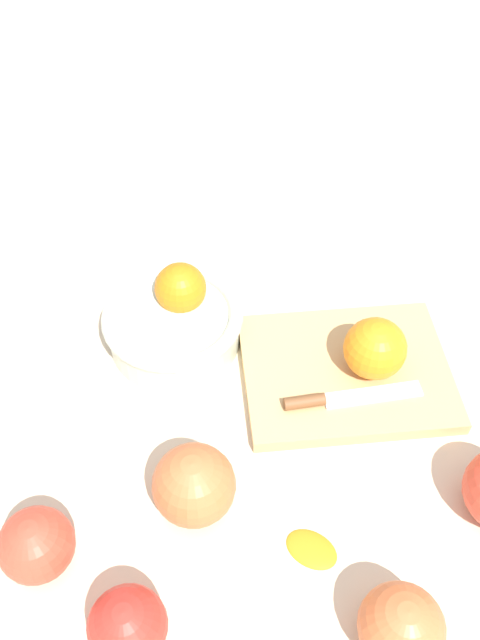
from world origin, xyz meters
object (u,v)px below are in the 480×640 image
(bowl, at_px, (174,321))
(apple_front_left, at_px, (37,545))
(orange_on_board, at_px, (375,349))
(knife, at_px, (334,399))
(apple_front_right, at_px, (401,627))
(apple_front_left_2, at_px, (194,485))
(cutting_board, at_px, (346,372))
(apple_front_left_3, at_px, (128,626))

(bowl, xyz_separation_m, apple_front_left, (-0.08, -0.28, -0.00))
(orange_on_board, bearing_deg, bowl, 171.91)
(knife, height_order, apple_front_left, apple_front_left)
(knife, relative_size, apple_front_right, 2.09)
(bowl, height_order, apple_front_right, bowl)
(apple_front_left_2, xyz_separation_m, apple_front_right, (0.19, -0.11, -0.00))
(cutting_board, height_order, apple_front_left_3, apple_front_left_3)
(apple_front_left_2, bearing_deg, knife, 43.24)
(orange_on_board, relative_size, apple_front_right, 0.95)
(bowl, bearing_deg, knife, -23.66)
(orange_on_board, xyz_separation_m, knife, (-0.04, -0.05, -0.03))
(bowl, xyz_separation_m, cutting_board, (0.20, -0.04, -0.03))
(bowl, bearing_deg, apple_front_left, -106.15)
(cutting_board, distance_m, apple_front_left, 0.38)
(apple_front_left, height_order, apple_front_left_2, apple_front_left_2)
(apple_front_left_3, height_order, apple_front_right, apple_front_right)
(apple_front_right, bearing_deg, bowl, 127.48)
(cutting_board, relative_size, orange_on_board, 3.34)
(apple_front_left, distance_m, apple_front_left_2, 0.15)
(apple_front_left, relative_size, apple_front_left_2, 0.86)
(apple_front_left_2, relative_size, apple_front_left_3, 1.19)
(cutting_board, xyz_separation_m, orange_on_board, (0.03, 0.00, 0.04))
(cutting_board, bearing_deg, orange_on_board, 4.94)
(knife, relative_size, apple_front_left_3, 2.24)
(bowl, xyz_separation_m, apple_front_left_2, (0.05, -0.21, 0.01))
(cutting_board, xyz_separation_m, knife, (-0.01, -0.05, 0.01))
(knife, relative_size, apple_front_left_2, 1.89)
(cutting_board, height_order, apple_front_right, apple_front_right)
(orange_on_board, height_order, apple_front_right, orange_on_board)
(cutting_board, xyz_separation_m, apple_front_right, (0.04, -0.28, 0.03))
(apple_front_left, bearing_deg, cutting_board, 40.73)
(cutting_board, xyz_separation_m, apple_front_left_2, (-0.15, -0.17, 0.03))
(apple_front_left_2, bearing_deg, apple_front_left, -152.43)
(bowl, height_order, orange_on_board, bowl)
(orange_on_board, bearing_deg, apple_front_left_2, -134.90)
(apple_front_left_3, bearing_deg, bowl, 92.68)
(apple_front_left_2, bearing_deg, cutting_board, 49.40)
(bowl, relative_size, knife, 1.07)
(apple_front_left_2, bearing_deg, apple_front_right, -29.89)
(apple_front_left_3, bearing_deg, knife, 56.21)
(orange_on_board, height_order, apple_front_left_3, orange_on_board)
(apple_front_left_3, bearing_deg, cutting_board, 58.50)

